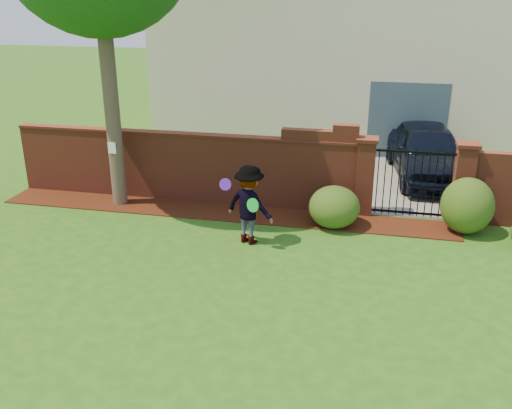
% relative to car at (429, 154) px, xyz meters
% --- Properties ---
extents(ground, '(80.00, 80.00, 0.01)m').
position_rel_car_xyz_m(ground, '(-4.06, -6.92, -0.78)').
color(ground, '#2B5A16').
rests_on(ground, ground).
extents(mulch_bed, '(11.10, 1.08, 0.03)m').
position_rel_car_xyz_m(mulch_bed, '(-5.01, -3.58, -0.76)').
color(mulch_bed, '#37150A').
rests_on(mulch_bed, ground).
extents(brick_wall, '(8.70, 0.31, 2.16)m').
position_rel_car_xyz_m(brick_wall, '(-6.07, -2.92, 0.15)').
color(brick_wall, maroon).
rests_on(brick_wall, ground).
extents(pillar_left, '(0.50, 0.50, 1.88)m').
position_rel_car_xyz_m(pillar_left, '(-1.66, -2.92, 0.18)').
color(pillar_left, maroon).
rests_on(pillar_left, ground).
extents(pillar_right, '(0.50, 0.50, 1.88)m').
position_rel_car_xyz_m(pillar_right, '(0.54, -2.92, 0.18)').
color(pillar_right, maroon).
rests_on(pillar_right, ground).
extents(iron_gate, '(1.78, 0.03, 1.60)m').
position_rel_car_xyz_m(iron_gate, '(-0.56, -2.92, 0.08)').
color(iron_gate, black).
rests_on(iron_gate, ground).
extents(driveway, '(3.20, 8.00, 0.01)m').
position_rel_car_xyz_m(driveway, '(-0.56, 1.08, -0.77)').
color(driveway, gray).
rests_on(driveway, ground).
extents(house, '(12.40, 6.40, 6.30)m').
position_rel_car_xyz_m(house, '(-3.06, 5.08, 2.39)').
color(house, beige).
rests_on(house, ground).
extents(car, '(2.37, 4.74, 1.55)m').
position_rel_car_xyz_m(car, '(0.00, 0.00, 0.00)').
color(car, black).
rests_on(car, ground).
extents(paper_notice, '(0.20, 0.01, 0.28)m').
position_rel_car_xyz_m(paper_notice, '(-7.66, -3.71, 0.72)').
color(paper_notice, white).
rests_on(paper_notice, tree).
extents(shrub_left, '(1.16, 1.16, 0.95)m').
position_rel_car_xyz_m(shrub_left, '(-2.28, -3.85, -0.30)').
color(shrub_left, '#244916').
rests_on(shrub_left, ground).
extents(shrub_middle, '(1.15, 1.15, 1.26)m').
position_rel_car_xyz_m(shrub_middle, '(0.59, -3.55, -0.15)').
color(shrub_middle, '#244916').
rests_on(shrub_middle, ground).
extents(man, '(1.26, 0.99, 1.70)m').
position_rel_car_xyz_m(man, '(-3.98, -5.10, 0.08)').
color(man, gray).
rests_on(man, ground).
extents(frisbee_purple, '(0.25, 0.08, 0.25)m').
position_rel_car_xyz_m(frisbee_purple, '(-4.44, -5.21, 0.54)').
color(frisbee_purple, '#5C1EBB').
rests_on(frisbee_purple, man).
extents(frisbee_green, '(0.29, 0.19, 0.29)m').
position_rel_car_xyz_m(frisbee_green, '(-3.82, -5.39, 0.20)').
color(frisbee_green, green).
rests_on(frisbee_green, man).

